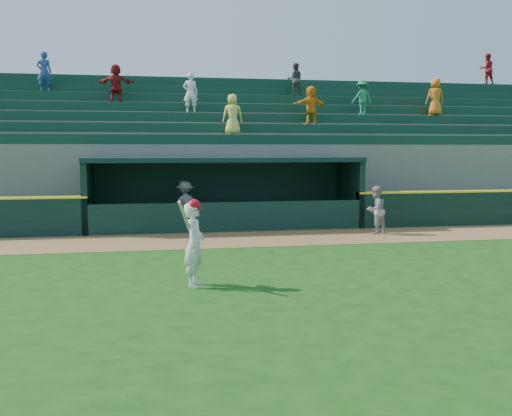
# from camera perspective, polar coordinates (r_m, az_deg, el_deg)

# --- Properties ---
(ground) EXTENTS (120.00, 120.00, 0.00)m
(ground) POSITION_cam_1_polar(r_m,az_deg,el_deg) (12.64, 1.33, -6.61)
(ground) COLOR #194511
(ground) RESTS_ON ground
(warning_track) EXTENTS (40.00, 3.00, 0.01)m
(warning_track) POSITION_cam_1_polar(r_m,az_deg,el_deg) (17.38, -1.99, -3.14)
(warning_track) COLOR olive
(warning_track) RESTS_ON ground
(dugout_player_front) EXTENTS (0.95, 0.88, 1.56)m
(dugout_player_front) POSITION_cam_1_polar(r_m,az_deg,el_deg) (18.79, 11.88, -0.20)
(dugout_player_front) COLOR gray
(dugout_player_front) RESTS_ON ground
(dugout_player_inside) EXTENTS (1.20, 0.90, 1.66)m
(dugout_player_inside) POSITION_cam_1_polar(r_m,az_deg,el_deg) (19.69, -7.10, 0.31)
(dugout_player_inside) COLOR #9B9A96
(dugout_player_inside) RESTS_ON ground
(dugout) EXTENTS (9.40, 2.80, 2.46)m
(dugout) POSITION_cam_1_polar(r_m,az_deg,el_deg) (20.29, -3.30, 2.00)
(dugout) COLOR slate
(dugout) RESTS_ON ground
(stands) EXTENTS (34.50, 6.25, 7.50)m
(stands) POSITION_cam_1_polar(r_m,az_deg,el_deg) (24.78, -4.62, 5.11)
(stands) COLOR slate
(stands) RESTS_ON ground
(batter_at_plate) EXTENTS (0.62, 0.79, 1.77)m
(batter_at_plate) POSITION_cam_1_polar(r_m,az_deg,el_deg) (11.45, -6.18, -3.46)
(batter_at_plate) COLOR silver
(batter_at_plate) RESTS_ON ground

